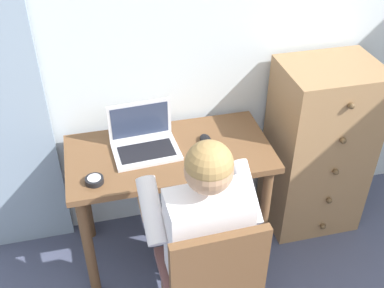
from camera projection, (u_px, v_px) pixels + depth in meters
The scene contains 8 objects.
wall_back at pixel (229, 28), 2.53m from camera, with size 4.80×0.05×2.50m, color silver.
desk at pixel (170, 170), 2.56m from camera, with size 1.09×0.55×0.75m.
dresser at pixel (318, 148), 2.83m from camera, with size 0.54×0.46×1.10m.
chair at pixel (211, 278), 2.13m from camera, with size 0.43×0.41×0.88m.
person_seated at pixel (200, 221), 2.17m from camera, with size 0.54×0.59×1.20m.
laptop at pixel (144, 140), 2.47m from camera, with size 0.36×0.27×0.24m.
computer_mouse at pixel (205, 140), 2.54m from camera, with size 0.06×0.10×0.03m, color black.
desk_clock at pixel (94, 180), 2.27m from camera, with size 0.09×0.09×0.03m.
Camera 1 is at (-0.76, -0.10, 2.25)m, focal length 43.91 mm.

